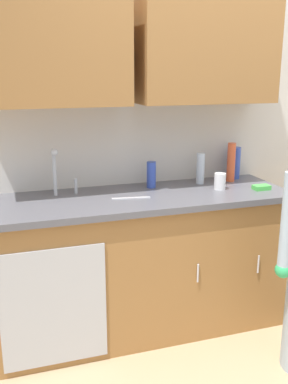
# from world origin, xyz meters

# --- Properties ---
(ground_plane) EXTENTS (9.00, 9.00, 0.00)m
(ground_plane) POSITION_xyz_m (0.00, 0.00, 0.00)
(ground_plane) COLOR tan
(kitchen_wall_with_uppers) EXTENTS (4.80, 0.44, 2.70)m
(kitchen_wall_with_uppers) POSITION_xyz_m (-0.14, 0.99, 1.48)
(kitchen_wall_with_uppers) COLOR beige
(kitchen_wall_with_uppers) RESTS_ON ground
(counter_cabinet) EXTENTS (1.90, 0.62, 0.90)m
(counter_cabinet) POSITION_xyz_m (-0.55, 0.70, 0.45)
(counter_cabinet) COLOR #9E6B38
(counter_cabinet) RESTS_ON ground
(countertop) EXTENTS (1.96, 0.66, 0.04)m
(countertop) POSITION_xyz_m (-0.55, 0.70, 0.92)
(countertop) COLOR #595960
(countertop) RESTS_ON counter_cabinet
(sink) EXTENTS (0.50, 0.36, 0.35)m
(sink) POSITION_xyz_m (-1.02, 0.71, 0.93)
(sink) COLOR #B7BABF
(sink) RESTS_ON counter_cabinet
(bottle_cleaner_spray) EXTENTS (0.06, 0.06, 0.18)m
(bottle_cleaner_spray) POSITION_xyz_m (-0.42, 0.85, 1.03)
(bottle_cleaner_spray) COLOR #334CB2
(bottle_cleaner_spray) RESTS_ON countertop
(bottle_soap) EXTENTS (0.08, 0.08, 0.23)m
(bottle_soap) POSITION_xyz_m (0.25, 0.92, 1.06)
(bottle_soap) COLOR #334CB2
(bottle_soap) RESTS_ON countertop
(bottle_water_tall) EXTENTS (0.06, 0.06, 0.28)m
(bottle_water_tall) POSITION_xyz_m (0.18, 0.85, 1.08)
(bottle_water_tall) COLOR #E05933
(bottle_water_tall) RESTS_ON countertop
(bottle_water_short) EXTENTS (0.06, 0.06, 0.22)m
(bottle_water_short) POSITION_xyz_m (-0.05, 0.86, 1.05)
(bottle_water_short) COLOR silver
(bottle_water_short) RESTS_ON countertop
(cup_by_sink) EXTENTS (0.08, 0.08, 0.11)m
(cup_by_sink) POSITION_xyz_m (0.01, 0.67, 0.99)
(cup_by_sink) COLOR white
(cup_by_sink) RESTS_ON countertop
(knife_on_counter) EXTENTS (0.24, 0.06, 0.01)m
(knife_on_counter) POSITION_xyz_m (-0.62, 0.64, 0.94)
(knife_on_counter) COLOR silver
(knife_on_counter) RESTS_ON countertop
(sponge) EXTENTS (0.11, 0.07, 0.03)m
(sponge) POSITION_xyz_m (0.27, 0.58, 0.96)
(sponge) COLOR #4CBF4C
(sponge) RESTS_ON countertop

